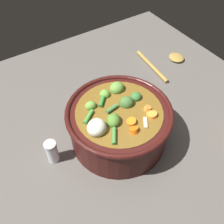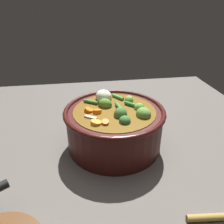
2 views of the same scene
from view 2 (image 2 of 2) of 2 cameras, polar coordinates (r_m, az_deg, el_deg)
ground_plane at (r=0.68m, az=0.58°, el=-8.31°), size 1.10×1.10×0.00m
cooking_pot at (r=0.64m, az=0.62°, el=-3.66°), size 0.29×0.29×0.15m
salt_shaker at (r=0.82m, az=0.93°, el=1.75°), size 0.03×0.03×0.07m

